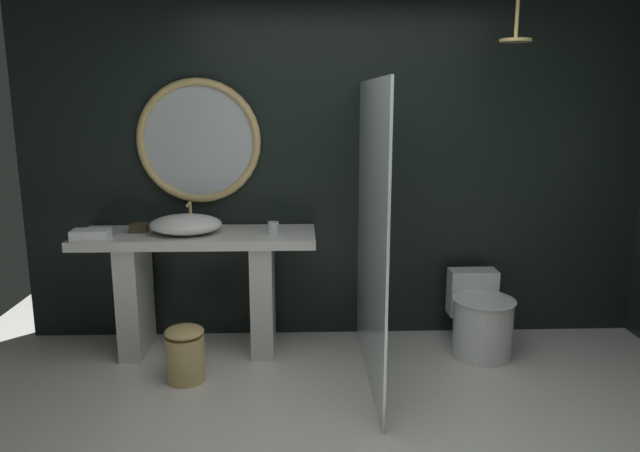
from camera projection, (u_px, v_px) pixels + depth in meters
name	position (u px, v px, depth m)	size (l,w,h in m)	color
back_wall_panel	(342.00, 168.00, 4.57)	(4.80, 0.10, 2.60)	black
vanity_counter	(199.00, 277.00, 4.35)	(1.68, 0.56, 0.88)	silver
vessel_sink	(186.00, 224.00, 4.23)	(0.51, 0.41, 0.20)	white
tumbler_cup	(273.00, 228.00, 4.25)	(0.08, 0.08, 0.08)	silver
tissue_box	(139.00, 228.00, 4.30)	(0.12, 0.11, 0.06)	#3D3323
round_wall_mirror	(199.00, 141.00, 4.40)	(0.91, 0.06, 0.91)	tan
shower_glass_panel	(371.00, 234.00, 3.86)	(0.02, 1.50, 1.94)	silver
rain_shower_head	(516.00, 36.00, 3.95)	(0.21, 0.21, 0.32)	tan
toilet	(480.00, 319.00, 4.35)	(0.44, 0.62, 0.56)	white
waste_bin	(185.00, 353.00, 3.93)	(0.26, 0.26, 0.38)	tan
folded_hand_towel	(91.00, 235.00, 4.07)	(0.25, 0.16, 0.07)	white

